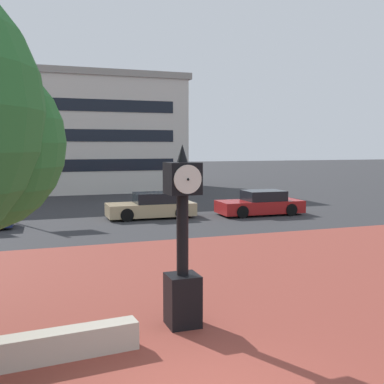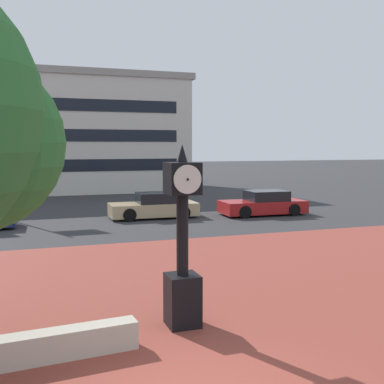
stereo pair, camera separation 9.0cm
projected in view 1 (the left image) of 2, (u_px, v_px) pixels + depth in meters
plaza_brick_paving at (133, 317)px, 10.00m from camera, size 44.00×15.47×0.01m
planter_wall at (44, 348)px, 7.91m from camera, size 3.22×0.68×0.50m
street_clock at (183, 250)px, 9.40m from camera, size 0.64×0.74×3.65m
car_street_mid at (152, 207)px, 23.86m from camera, size 4.43×1.94×1.28m
car_street_far at (261, 204)px, 25.00m from camera, size 4.52×2.10×1.28m
civic_building at (15, 133)px, 38.54m from camera, size 26.47×12.07×9.32m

